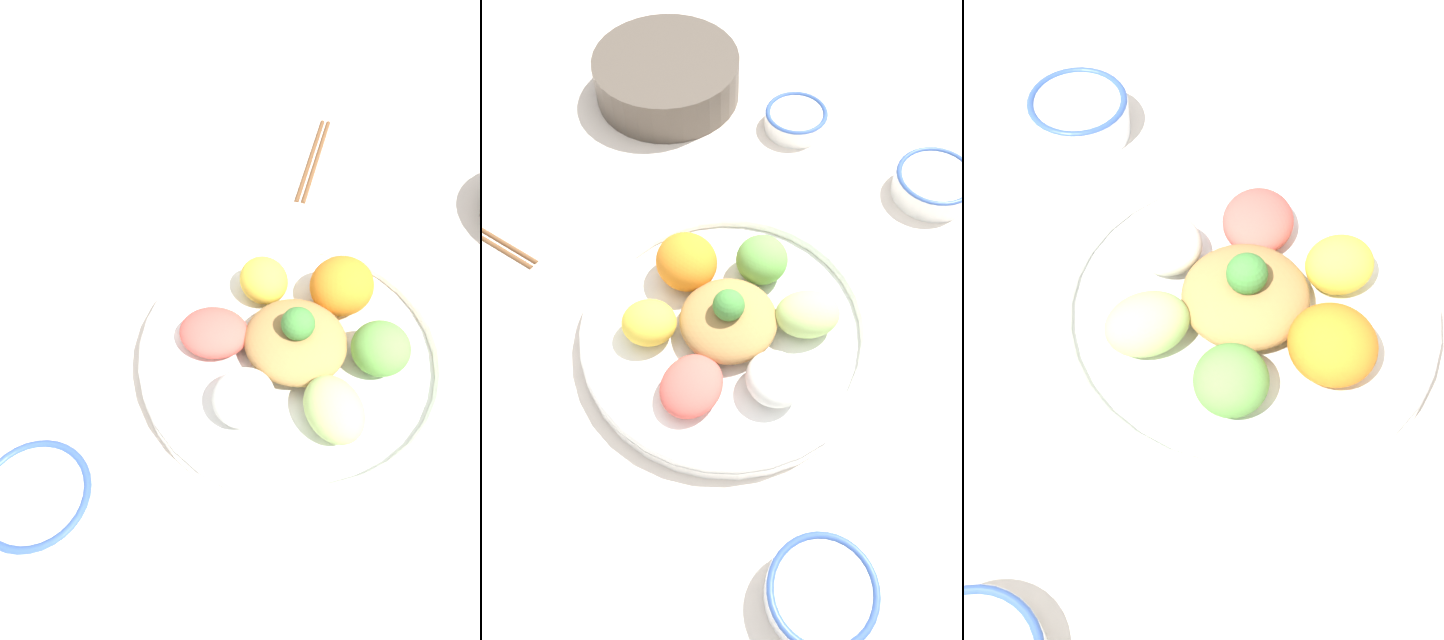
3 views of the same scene
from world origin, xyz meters
The scene contains 6 objects.
ground_plane centered at (0.00, 0.00, 0.00)m, with size 2.40×2.40×0.00m, color silver.
salad_platter centered at (0.03, 0.03, 0.03)m, with size 0.36×0.36×0.09m.
sauce_bowl_red centered at (-0.02, -0.27, 0.03)m, with size 0.11×0.11×0.05m.
rice_bowl_blue centered at (0.28, 0.32, 0.02)m, with size 0.09×0.09×0.03m.
sauce_bowl_dark centered at (0.39, 0.12, 0.02)m, with size 0.11×0.11×0.04m.
side_serving_bowl centered at (0.14, 0.47, 0.04)m, with size 0.23×0.23×0.07m.
Camera 2 is at (-0.14, -0.31, 0.67)m, focal length 35.00 mm.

